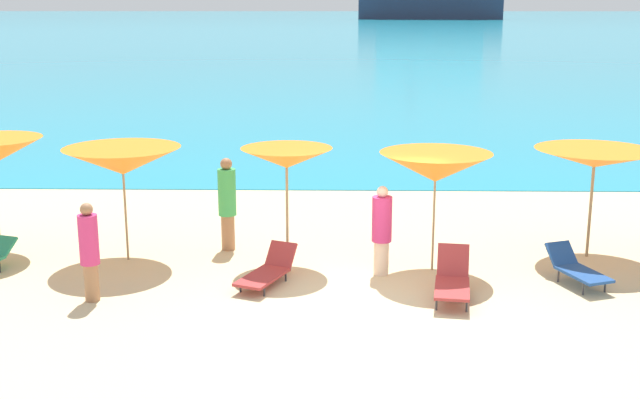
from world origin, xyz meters
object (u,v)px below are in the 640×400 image
object	(u,v)px
beachgoer_3	(89,250)
beachgoer_1	(382,229)
umbrella_5	(595,158)
lounge_chair_5	(268,271)
lounge_chair_3	(452,279)
lounge_chair_2	(577,268)
umbrella_2	(122,161)
beachgoer_0	(227,202)
umbrella_3	(287,158)
umbrella_4	(436,167)

from	to	relation	value
beachgoer_3	beachgoer_1	bearing A→B (deg)	-148.43
umbrella_5	lounge_chair_5	xyz separation A→B (m)	(-6.14, -1.72, -1.71)
lounge_chair_3	beachgoer_3	xyz separation A→B (m)	(-6.03, -0.22, 0.55)
lounge_chair_3	lounge_chair_5	world-z (taller)	lounge_chair_3
umbrella_5	lounge_chair_2	bearing A→B (deg)	-112.70
umbrella_2	lounge_chair_5	world-z (taller)	umbrella_2
umbrella_2	lounge_chair_2	distance (m)	8.54
umbrella_5	beachgoer_0	world-z (taller)	umbrella_5
lounge_chair_2	lounge_chair_3	size ratio (longest dim) A/B	0.99
lounge_chair_2	beachgoer_3	distance (m)	8.41
umbrella_3	beachgoer_0	bearing A→B (deg)	144.38
beachgoer_1	beachgoer_3	size ratio (longest dim) A/B	0.99
umbrella_2	umbrella_3	size ratio (longest dim) A/B	1.03
umbrella_5	beachgoer_1	xyz separation A→B (m)	(-4.10, -1.16, -1.09)
umbrella_3	umbrella_5	size ratio (longest dim) A/B	0.91
beachgoer_1	umbrella_5	bearing A→B (deg)	-61.74
umbrella_2	umbrella_4	world-z (taller)	umbrella_4
umbrella_5	lounge_chair_2	distance (m)	2.42
umbrella_2	beachgoer_0	distance (m)	2.21
lounge_chair_5	umbrella_2	bearing A→B (deg)	177.94
umbrella_2	umbrella_4	distance (m)	5.85
beachgoer_0	umbrella_3	bearing A→B (deg)	-68.83
lounge_chair_2	beachgoer_0	size ratio (longest dim) A/B	0.77
umbrella_5	lounge_chair_3	xyz separation A→B (m)	(-2.97, -2.39, -1.62)
lounge_chair_5	lounge_chair_2	bearing A→B (deg)	24.03
umbrella_3	umbrella_5	world-z (taller)	umbrella_3
umbrella_5	lounge_chair_2	size ratio (longest dim) A/B	1.69
umbrella_2	beachgoer_3	xyz separation A→B (m)	(-0.04, -2.22, -1.06)
lounge_chair_3	beachgoer_0	size ratio (longest dim) A/B	0.78
lounge_chair_3	beachgoer_0	bearing A→B (deg)	155.27
lounge_chair_2	lounge_chair_3	bearing A→B (deg)	178.14
beachgoer_1	lounge_chair_3	bearing A→B (deg)	-125.01
lounge_chair_3	beachgoer_1	size ratio (longest dim) A/B	0.89
beachgoer_1	umbrella_2	bearing A→B (deg)	93.49
umbrella_3	beachgoer_1	distance (m)	2.19
umbrella_2	beachgoer_0	xyz separation A→B (m)	(1.86, 0.70, -0.95)
lounge_chair_2	beachgoer_0	xyz separation A→B (m)	(-6.43, 1.93, 0.70)
umbrella_4	umbrella_5	bearing A→B (deg)	15.61
lounge_chair_5	umbrella_5	bearing A→B (deg)	38.64
umbrella_2	umbrella_5	bearing A→B (deg)	2.49
umbrella_3	umbrella_4	bearing A→B (deg)	-6.06
umbrella_4	beachgoer_3	xyz separation A→B (m)	(-5.87, -1.73, -1.06)
umbrella_3	lounge_chair_3	xyz separation A→B (m)	(2.88, -1.80, -1.71)
umbrella_2	beachgoer_1	size ratio (longest dim) A/B	1.40
beachgoer_1	beachgoer_3	xyz separation A→B (m)	(-4.90, -1.45, 0.02)
umbrella_3	lounge_chair_5	size ratio (longest dim) A/B	1.43
lounge_chair_3	lounge_chair_2	bearing A→B (deg)	26.98
beachgoer_0	beachgoer_3	bearing A→B (deg)	-156.26
lounge_chair_3	beachgoer_0	xyz separation A→B (m)	(-4.13, 2.70, 0.65)
umbrella_4	umbrella_5	size ratio (longest dim) A/B	0.90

